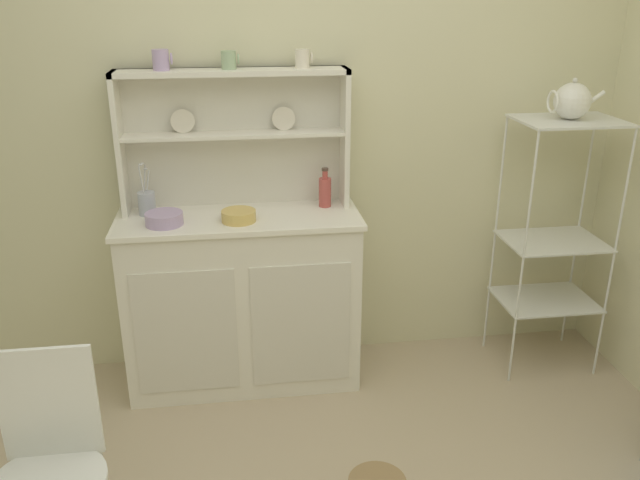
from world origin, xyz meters
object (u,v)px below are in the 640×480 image
Objects in this scene: hutch_cabinet at (243,298)px; wire_chair at (48,454)px; bakers_rack at (556,221)px; hutch_shelf_unit at (234,127)px; cup_lilac_0 at (161,60)px; utensil_jar at (147,202)px; jam_bottle at (325,191)px; porcelain_teapot at (572,101)px; bowl_mixing_large at (164,219)px.

hutch_cabinet reaches higher than wire_chair.
bakers_rack is at bearing -1.78° from hutch_cabinet.
hutch_shelf_unit is 0.44m from cup_lilac_0.
bakers_rack is 1.99m from utensil_jar.
bakers_rack is at bearing -7.75° from hutch_shelf_unit.
wire_chair is 1.68m from jam_bottle.
porcelain_teapot is (-0.00, 0.00, 0.59)m from bakers_rack.
hutch_cabinet is at bearing 178.22° from bakers_rack.
wire_chair is at bearing -153.36° from porcelain_teapot.
cup_lilac_0 is at bearing 174.76° from bakers_rack.
bowl_mixing_large is 0.77m from jam_bottle.
wire_chair is (-2.19, -1.10, -0.28)m from bakers_rack.
cup_lilac_0 is at bearing 100.65° from wire_chair.
utensil_jar reaches higher than bowl_mixing_large.
wire_chair is 9.40× the size of cup_lilac_0.
hutch_cabinet is 1.17m from cup_lilac_0.
utensil_jar is (-0.12, -0.04, -0.64)m from cup_lilac_0.
hutch_cabinet is 0.83m from hutch_shelf_unit.
hutch_cabinet is 0.57m from bowl_mixing_large.
bowl_mixing_large is at bearing -179.25° from bakers_rack.
jam_bottle is (1.06, 1.23, 0.44)m from wire_chair.
hutch_shelf_unit is at bearing 11.48° from utensil_jar.
cup_lilac_0 is at bearing 20.59° from utensil_jar.
porcelain_teapot is at bearing -6.76° from jam_bottle.
jam_bottle is (0.42, -0.08, -0.31)m from hutch_shelf_unit.
jam_bottle is (-1.14, 0.13, 0.16)m from bakers_rack.
wire_chair is 2.60m from porcelain_teapot.
bakers_rack is 6.78× the size of jam_bottle.
bakers_rack is at bearing -5.24° from cup_lilac_0.
bakers_rack reaches higher than utensil_jar.
bakers_rack is at bearing 0.75° from bowl_mixing_large.
hutch_cabinet is 1.31m from wire_chair.
hutch_shelf_unit reaches higher than utensil_jar.
hutch_cabinet is at bearing -21.91° from cup_lilac_0.
cup_lilac_0 is (0.33, 1.27, 1.06)m from wire_chair.
hutch_shelf_unit is (0.00, 0.16, 0.81)m from hutch_cabinet.
hutch_shelf_unit is 1.58m from porcelain_teapot.
hutch_shelf_unit reaches higher than wire_chair.
bowl_mixing_large is (0.30, 1.07, 0.39)m from wire_chair.
bowl_mixing_large is at bearing -179.25° from porcelain_teapot.
cup_lilac_0 is 0.70m from bowl_mixing_large.
bowl_mixing_large reaches higher than hutch_cabinet.
porcelain_teapot reaches higher than bowl_mixing_large.
utensil_jar is at bearing 176.34° from bakers_rack.
porcelain_teapot is (1.98, -0.13, 0.45)m from utensil_jar.
hutch_cabinet is at bearing -168.42° from jam_bottle.
hutch_cabinet is 1.07× the size of hutch_shelf_unit.
hutch_cabinet is at bearing 12.43° from bowl_mixing_large.
utensil_jar is at bearing -168.52° from hutch_shelf_unit.
bakers_rack is 1.16m from jam_bottle.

